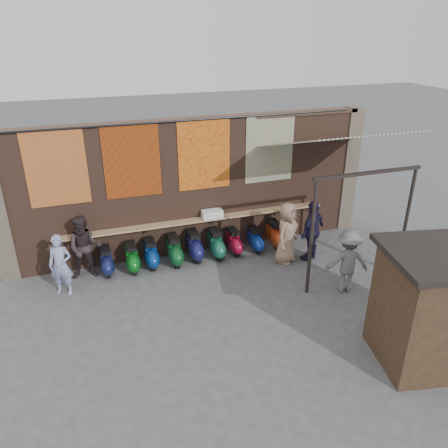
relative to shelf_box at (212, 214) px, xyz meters
name	(u,v)px	position (x,y,z in m)	size (l,w,h in m)	color
ground	(222,294)	(-0.46, -2.30, -1.24)	(70.00, 70.00, 0.00)	#474749
brick_wall	(193,187)	(-0.46, 0.40, 0.76)	(10.00, 0.40, 4.00)	brown
pier_right	(347,170)	(4.74, 0.40, 0.76)	(0.50, 0.50, 4.00)	#4C4238
eating_counter	(197,220)	(-0.46, 0.03, -0.14)	(8.00, 0.32, 0.05)	#9E7A51
shelf_box	(212,214)	(0.00, 0.00, 0.00)	(0.60, 0.30, 0.24)	white
tapestry_redgold	(56,168)	(-4.06, 0.18, 1.76)	(1.50, 0.02, 2.00)	maroon
tapestry_sun	(132,161)	(-2.16, 0.18, 1.76)	(1.50, 0.02, 2.00)	#E6500D
tapestry_orange	(204,155)	(-0.16, 0.18, 1.76)	(1.50, 0.02, 2.00)	orange
tapestry_multi	(270,149)	(1.84, 0.18, 1.76)	(1.50, 0.02, 2.00)	#2B66A1
hang_rail	(193,120)	(-0.46, 0.17, 2.74)	(0.06, 0.06, 9.50)	black
scooter_stool_0	(107,261)	(-3.15, -0.27, -0.87)	(0.36, 0.79, 0.75)	#141B4E
scooter_stool_1	(132,258)	(-2.46, -0.33, -0.85)	(0.37, 0.82, 0.78)	#0D6019
scooter_stool_2	(151,254)	(-1.92, -0.27, -0.85)	(0.37, 0.83, 0.79)	navy
scooter_stool_3	(174,250)	(-1.26, -0.33, -0.83)	(0.39, 0.87, 0.83)	#0F4D23
scooter_stool_4	(194,246)	(-0.64, -0.25, -0.82)	(0.40, 0.89, 0.85)	#171853
scooter_stool_5	(216,244)	(0.00, -0.31, -0.84)	(0.39, 0.86, 0.82)	#175E45
scooter_stool_6	(234,242)	(0.58, -0.28, -0.87)	(0.35, 0.78, 0.74)	maroon
scooter_stool_7	(255,239)	(1.25, -0.32, -0.89)	(0.34, 0.75, 0.71)	navy
scooter_stool_8	(275,235)	(1.92, -0.30, -0.84)	(0.39, 0.86, 0.82)	#A73616
diner_left	(61,265)	(-4.28, -0.90, -0.43)	(0.59, 0.39, 1.63)	#828DBE
diner_right	(85,248)	(-3.65, -0.30, -0.35)	(0.87, 0.68, 1.80)	#2A2124
shopper_navy	(312,231)	(2.58, -1.37, -0.32)	(1.08, 0.45, 1.84)	#181631
shopper_grey	(347,261)	(2.60, -3.13, -0.39)	(1.10, 0.64, 1.71)	slate
shopper_tan	(287,233)	(1.82, -1.25, -0.33)	(0.89, 0.58, 1.83)	#90705C
market_stall	(440,310)	(2.88, -5.89, -0.05)	(2.20, 1.65, 2.38)	black
stall_sign	(423,265)	(3.05, -5.05, 0.48)	(1.20, 0.04, 0.50)	gold
stall_shelf	(415,299)	(3.05, -5.05, -0.38)	(1.82, 0.10, 0.06)	#473321
awning_canvas	(337,139)	(3.04, -1.40, 2.31)	(3.20, 3.40, 0.03)	beige
awning_ledger	(309,113)	(3.04, 0.19, 2.71)	(3.30, 0.08, 0.12)	#33261C
awning_header	(369,173)	(3.04, -2.90, 1.84)	(3.00, 0.08, 0.08)	black
awning_post_left	(311,239)	(1.64, -2.90, 0.31)	(0.09, 0.09, 3.10)	black
awning_post_right	(406,223)	(4.44, -2.90, 0.31)	(0.09, 0.09, 3.10)	black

